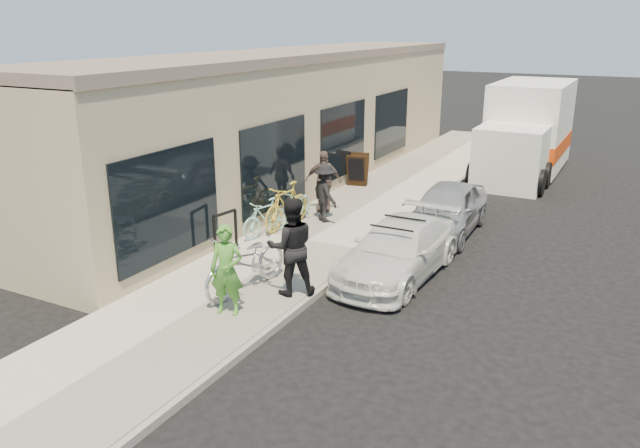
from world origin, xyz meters
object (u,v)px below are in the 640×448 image
at_px(bike_rack, 225,229).
at_px(sedan_silver, 447,209).
at_px(sandwich_board, 358,170).
at_px(cruiser_bike_b, 301,206).
at_px(sedan_white, 398,250).
at_px(bystander_a, 325,193).
at_px(tandem_bike, 247,263).
at_px(cruiser_bike_c, 287,206).
at_px(moving_truck, 526,134).
at_px(bystander_b, 323,181).
at_px(man_standing, 291,247).
at_px(cruiser_bike_a, 266,218).
at_px(woman_rider, 227,270).

distance_m(bike_rack, sedan_silver, 5.56).
distance_m(sandwich_board, cruiser_bike_b, 4.09).
xyz_separation_m(sedan_white, bystander_a, (-2.84, 2.23, 0.32)).
height_order(sedan_white, tandem_bike, tandem_bike).
distance_m(sedan_white, cruiser_bike_c, 3.72).
distance_m(cruiser_bike_b, bystander_a, 0.71).
relative_size(moving_truck, bystander_b, 3.80).
relative_size(cruiser_bike_b, cruiser_bike_c, 0.85).
height_order(moving_truck, cruiser_bike_c, moving_truck).
relative_size(sedan_silver, man_standing, 1.97).
bearing_deg(sedan_silver, cruiser_bike_b, -161.68).
bearing_deg(bike_rack, moving_truck, 70.86).
bearing_deg(sedan_silver, bystander_b, -179.71).
distance_m(bike_rack, moving_truck, 12.66).
distance_m(moving_truck, cruiser_bike_b, 9.89).
xyz_separation_m(moving_truck, bystander_a, (-3.36, -8.73, -0.47)).
xyz_separation_m(bike_rack, cruiser_bike_b, (0.25, 2.89, -0.19)).
xyz_separation_m(cruiser_bike_c, bystander_b, (0.14, 1.70, 0.27)).
height_order(cruiser_bike_a, cruiser_bike_c, cruiser_bike_c).
height_order(moving_truck, bystander_a, moving_truck).
height_order(sandwich_board, man_standing, man_standing).
xyz_separation_m(moving_truck, tandem_bike, (-2.65, -13.32, -0.64)).
relative_size(sandwich_board, man_standing, 0.53).
bearing_deg(cruiser_bike_a, bystander_b, 97.46).
bearing_deg(moving_truck, sedan_white, -92.69).
height_order(sedan_white, cruiser_bike_c, cruiser_bike_c).
bearing_deg(tandem_bike, woman_rider, -68.43).
height_order(tandem_bike, bystander_b, bystander_b).
distance_m(tandem_bike, man_standing, 0.93).
relative_size(bike_rack, bystander_a, 0.67).
bearing_deg(bystander_a, cruiser_bike_b, 63.69).
relative_size(woman_rider, cruiser_bike_c, 0.87).
height_order(moving_truck, tandem_bike, moving_truck).
distance_m(sedan_white, cruiser_bike_b, 3.89).
xyz_separation_m(bike_rack, sedan_white, (3.63, 0.98, -0.18)).
distance_m(sedan_silver, tandem_bike, 5.95).
xyz_separation_m(sandwich_board, sedan_silver, (3.71, -2.83, -0.03)).
distance_m(man_standing, cruiser_bike_a, 3.50).
height_order(bike_rack, woman_rider, woman_rider).
height_order(moving_truck, bystander_b, moving_truck).
bearing_deg(bystander_b, sedan_white, -59.61).
distance_m(cruiser_bike_a, cruiser_bike_b, 1.36).
xyz_separation_m(cruiser_bike_b, bystander_a, (0.54, 0.31, 0.33)).
distance_m(sedan_silver, moving_truck, 7.84).
bearing_deg(man_standing, cruiser_bike_b, -101.11).
bearing_deg(tandem_bike, bystander_a, 106.11).
relative_size(sedan_white, bystander_a, 2.69).
bearing_deg(sedan_white, moving_truck, 89.96).
bearing_deg(sedan_silver, sandwich_board, 141.05).
bearing_deg(sedan_white, cruiser_bike_b, 153.16).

